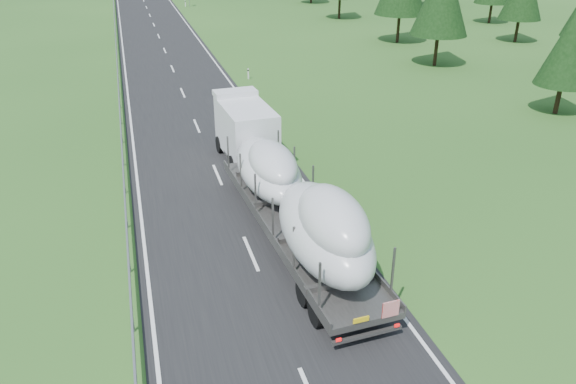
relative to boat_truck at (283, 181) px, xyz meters
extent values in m
plane|color=#28531B|center=(-2.16, -2.24, -2.35)|extent=(400.00, 400.00, 0.00)
cylinder|color=slate|center=(-7.46, -2.24, -2.05)|extent=(0.10, 0.10, 0.60)
cube|color=silver|center=(4.34, 27.76, -1.85)|extent=(0.12, 0.07, 1.00)
cube|color=black|center=(4.34, 27.76, -1.53)|extent=(0.13, 0.08, 0.12)
cube|color=silver|center=(4.34, 77.76, -1.85)|extent=(0.12, 0.07, 1.00)
cube|color=black|center=(4.34, 77.76, -1.53)|extent=(0.13, 0.08, 0.12)
cylinder|color=slate|center=(5.04, 77.76, -1.35)|extent=(0.08, 0.08, 2.00)
cylinder|color=black|center=(39.54, 35.95, -0.75)|extent=(0.36, 0.36, 3.20)
cylinder|color=black|center=(44.55, 48.84, -0.72)|extent=(0.36, 0.36, 3.25)
cylinder|color=black|center=(25.05, 11.05, -1.01)|extent=(0.36, 0.36, 2.68)
cone|color=black|center=(25.05, 11.05, 2.71)|extent=(4.16, 4.16, 5.58)
cylinder|color=black|center=(23.93, 27.77, -0.52)|extent=(0.36, 0.36, 3.66)
cylinder|color=black|center=(25.56, 39.73, -0.39)|extent=(0.36, 0.36, 3.91)
cylinder|color=black|center=(25.10, 58.52, -0.57)|extent=(0.36, 0.36, 3.56)
cube|color=silver|center=(0.00, 8.40, -0.30)|extent=(3.02, 5.54, 3.02)
cube|color=black|center=(0.00, 11.15, 0.24)|extent=(2.48, 0.24, 1.51)
cube|color=silver|center=(0.00, 10.77, 1.37)|extent=(2.77, 1.46, 0.32)
cube|color=#595654|center=(0.00, 7.32, -1.76)|extent=(2.89, 3.39, 0.27)
cylinder|color=black|center=(-1.24, 10.34, -1.81)|extent=(0.44, 1.10, 1.08)
cylinder|color=black|center=(1.24, 10.34, -1.81)|extent=(0.44, 1.10, 1.08)
cylinder|color=black|center=(-1.24, 6.89, -1.81)|extent=(0.44, 1.10, 1.08)
cylinder|color=black|center=(1.24, 6.89, -1.81)|extent=(0.44, 1.10, 1.08)
cube|color=#595654|center=(0.00, -1.84, -1.36)|extent=(3.83, 15.24, 0.28)
cube|color=#595654|center=(-1.43, -1.84, -1.09)|extent=(0.99, 15.07, 0.26)
cube|color=#595654|center=(1.43, -1.84, -1.09)|extent=(0.99, 15.07, 0.26)
cube|color=#595654|center=(-1.43, -8.30, -0.19)|extent=(0.08, 0.08, 2.05)
cube|color=#595654|center=(1.43, -8.30, -0.19)|extent=(0.08, 0.08, 2.05)
cube|color=#595654|center=(-1.43, -5.72, -0.19)|extent=(0.08, 0.08, 2.05)
cube|color=#595654|center=(1.43, -5.72, -0.19)|extent=(0.08, 0.08, 2.05)
cube|color=#595654|center=(-1.43, -3.13, -0.19)|extent=(0.08, 0.08, 2.05)
cube|color=#595654|center=(1.43, -3.13, -0.19)|extent=(0.08, 0.08, 2.05)
cube|color=#595654|center=(-1.43, -0.54, -0.19)|extent=(0.08, 0.08, 2.05)
cube|color=#595654|center=(1.43, -0.54, -0.19)|extent=(0.08, 0.08, 2.05)
cube|color=#595654|center=(-1.43, 2.04, -0.19)|extent=(0.08, 0.08, 2.05)
cube|color=#595654|center=(1.43, 2.04, -0.19)|extent=(0.08, 0.08, 2.05)
cube|color=#595654|center=(-1.43, 4.63, -0.19)|extent=(0.08, 0.08, 2.05)
cube|color=#595654|center=(1.43, 4.63, -0.19)|extent=(0.08, 0.08, 2.05)
cylinder|color=black|center=(-1.19, -7.66, -1.81)|extent=(0.50, 1.10, 1.08)
cylinder|color=black|center=(1.19, -7.66, -1.81)|extent=(0.50, 1.10, 1.08)
cylinder|color=black|center=(-1.19, -6.36, -1.81)|extent=(0.50, 1.10, 1.08)
cylinder|color=black|center=(1.19, -6.36, -1.81)|extent=(0.50, 1.10, 1.08)
cube|color=#595654|center=(0.00, -9.33, -1.86)|extent=(2.70, 0.29, 0.13)
cube|color=red|center=(0.81, -9.40, -0.89)|extent=(0.65, 0.08, 0.65)
cube|color=yellow|center=(-0.32, -9.40, -1.05)|extent=(0.59, 0.08, 0.19)
cube|color=red|center=(-1.13, -9.40, -1.70)|extent=(0.20, 0.08, 0.11)
cube|color=red|center=(1.13, -9.40, -1.70)|extent=(0.20, 0.08, 0.11)
ellipsoid|color=silver|center=(0.00, -5.29, 0.16)|extent=(3.58, 7.57, 2.75)
ellipsoid|color=silver|center=(0.00, -6.21, 1.12)|extent=(2.66, 4.82, 2.20)
ellipsoid|color=silver|center=(0.00, 2.04, -0.17)|extent=(3.35, 7.66, 2.09)
ellipsoid|color=silver|center=(0.00, 1.11, 0.56)|extent=(2.49, 4.87, 1.67)
camera|label=1|loc=(-6.50, -23.43, 11.31)|focal=35.00mm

